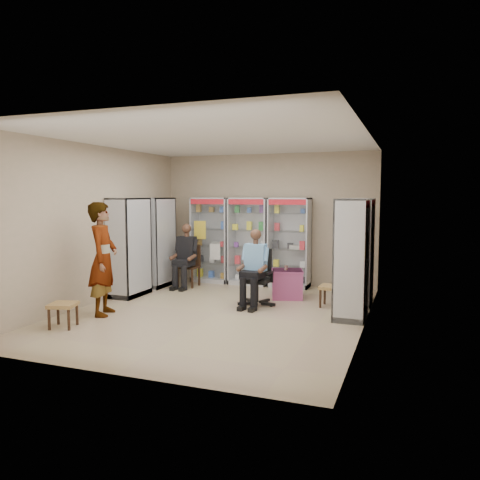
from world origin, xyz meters
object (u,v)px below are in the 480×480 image
(wooden_chair, at_px, (188,266))
(seated_shopkeeper, at_px, (256,270))
(pink_trunk, at_px, (287,284))
(cabinet_right_far, at_px, (359,251))
(cabinet_left_far, at_px, (157,242))
(cabinet_left_near, at_px, (129,247))
(office_chair, at_px, (257,277))
(woven_stool_a, at_px, (331,296))
(standing_man, at_px, (103,259))
(cabinet_back_mid, at_px, (249,241))
(cabinet_right_near, at_px, (352,259))
(woven_stool_b, at_px, (63,315))
(cabinet_back_left, at_px, (211,240))
(cabinet_back_right, at_px, (289,243))

(wooden_chair, bearing_deg, seated_shopkeeper, -31.55)
(pink_trunk, bearing_deg, cabinet_right_far, -0.51)
(cabinet_left_far, height_order, cabinet_left_near, same)
(office_chair, distance_m, pink_trunk, 0.92)
(woven_stool_a, height_order, standing_man, standing_man)
(cabinet_right_far, xyz_separation_m, woven_stool_a, (-0.43, -0.44, -0.80))
(cabinet_back_mid, bearing_deg, standing_man, -112.36)
(cabinet_right_near, relative_size, woven_stool_b, 5.18)
(seated_shopkeeper, height_order, pink_trunk, seated_shopkeeper)
(office_chair, relative_size, woven_stool_a, 2.67)
(pink_trunk, relative_size, woven_stool_b, 1.53)
(cabinet_back_left, distance_m, woven_stool_b, 4.49)
(cabinet_left_near, xyz_separation_m, seated_shopkeeper, (2.70, 0.06, -0.33))
(cabinet_back_right, bearing_deg, wooden_chair, -161.25)
(woven_stool_a, bearing_deg, cabinet_left_near, -173.49)
(cabinet_right_far, bearing_deg, cabinet_back_left, 72.25)
(cabinet_left_far, distance_m, seated_shopkeeper, 2.91)
(cabinet_back_left, xyz_separation_m, cabinet_left_near, (-0.93, -2.03, 0.00))
(wooden_chair, relative_size, pink_trunk, 1.59)
(cabinet_back_mid, distance_m, cabinet_back_right, 0.95)
(cabinet_back_mid, distance_m, standing_man, 3.78)
(cabinet_left_near, bearing_deg, pink_trunk, 106.54)
(seated_shopkeeper, bearing_deg, pink_trunk, 70.00)
(cabinet_left_near, xyz_separation_m, woven_stool_a, (4.03, 0.46, -0.80))
(wooden_chair, distance_m, standing_man, 2.82)
(wooden_chair, relative_size, woven_stool_a, 2.37)
(cabinet_back_mid, height_order, seated_shopkeeper, cabinet_back_mid)
(cabinet_right_far, height_order, office_chair, cabinet_right_far)
(cabinet_right_near, distance_m, standing_man, 4.21)
(cabinet_right_far, relative_size, woven_stool_b, 5.18)
(cabinet_back_right, distance_m, office_chair, 1.98)
(cabinet_back_right, relative_size, cabinet_left_far, 1.00)
(cabinet_back_mid, relative_size, pink_trunk, 3.39)
(cabinet_back_left, xyz_separation_m, woven_stool_a, (3.10, -1.57, -0.80))
(cabinet_back_mid, bearing_deg, woven_stool_a, -36.20)
(cabinet_back_left, height_order, pink_trunk, cabinet_back_left)
(cabinet_back_right, relative_size, wooden_chair, 2.13)
(seated_shopkeeper, bearing_deg, cabinet_back_right, 89.91)
(cabinet_back_left, bearing_deg, cabinet_right_far, -17.75)
(cabinet_left_near, relative_size, wooden_chair, 2.13)
(cabinet_back_left, distance_m, cabinet_left_near, 2.23)
(cabinet_left_far, distance_m, pink_trunk, 3.16)
(cabinet_back_mid, height_order, cabinet_left_far, same)
(cabinet_back_mid, height_order, cabinet_right_near, same)
(cabinet_back_right, height_order, cabinet_left_near, same)
(cabinet_left_near, height_order, wooden_chair, cabinet_left_near)
(cabinet_right_near, xyz_separation_m, cabinet_left_near, (-4.46, 0.20, 0.00))
(woven_stool_a, bearing_deg, wooden_chair, 165.90)
(cabinet_right_near, distance_m, cabinet_left_far, 4.65)
(wooden_chair, bearing_deg, cabinet_back_left, 71.10)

